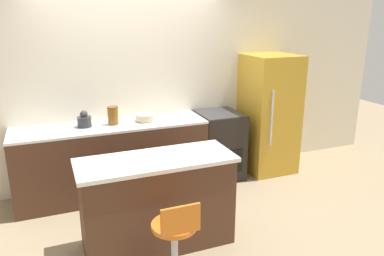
# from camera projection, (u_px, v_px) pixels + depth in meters

# --- Properties ---
(ground_plane) EXTENTS (14.00, 14.00, 0.00)m
(ground_plane) POSITION_uv_depth(u_px,v_px,m) (149.00, 199.00, 4.74)
(ground_plane) COLOR #998466
(wall_back) EXTENTS (8.00, 0.06, 2.60)m
(wall_back) POSITION_uv_depth(u_px,v_px,m) (131.00, 88.00, 4.97)
(wall_back) COLOR silver
(wall_back) RESTS_ON ground_plane
(back_counter) EXTENTS (2.37, 0.64, 0.94)m
(back_counter) POSITION_uv_depth(u_px,v_px,m) (113.00, 159.00, 4.78)
(back_counter) COLOR #4C2D1E
(back_counter) RESTS_ON ground_plane
(kitchen_island) EXTENTS (1.51, 0.59, 0.93)m
(kitchen_island) POSITION_uv_depth(u_px,v_px,m) (157.00, 202.00, 3.68)
(kitchen_island) COLOR #4C2D1E
(kitchen_island) RESTS_ON ground_plane
(oven_range) EXTENTS (0.59, 0.65, 0.94)m
(oven_range) POSITION_uv_depth(u_px,v_px,m) (219.00, 145.00, 5.30)
(oven_range) COLOR black
(oven_range) RESTS_ON ground_plane
(refrigerator) EXTENTS (0.69, 0.72, 1.71)m
(refrigerator) POSITION_uv_depth(u_px,v_px,m) (269.00, 114.00, 5.44)
(refrigerator) COLOR gold
(refrigerator) RESTS_ON ground_plane
(stool_chair) EXTENTS (0.38, 0.38, 0.82)m
(stool_chair) POSITION_uv_depth(u_px,v_px,m) (175.00, 242.00, 3.13)
(stool_chair) COLOR #B7B7BC
(stool_chair) RESTS_ON ground_plane
(kettle) EXTENTS (0.17, 0.17, 0.20)m
(kettle) POSITION_uv_depth(u_px,v_px,m) (84.00, 120.00, 4.50)
(kettle) COLOR #333338
(kettle) RESTS_ON back_counter
(mixing_bowl) EXTENTS (0.23, 0.23, 0.08)m
(mixing_bowl) POSITION_uv_depth(u_px,v_px,m) (145.00, 117.00, 4.78)
(mixing_bowl) COLOR #C1B28E
(mixing_bowl) RESTS_ON back_counter
(canister_jar) EXTENTS (0.14, 0.14, 0.22)m
(canister_jar) POSITION_uv_depth(u_px,v_px,m) (113.00, 115.00, 4.62)
(canister_jar) COLOR brown
(canister_jar) RESTS_ON back_counter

